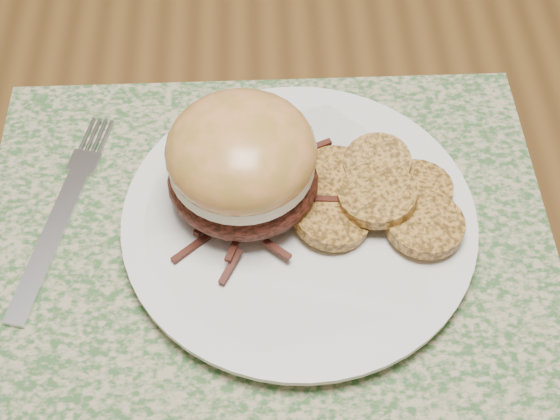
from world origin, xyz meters
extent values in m
cube|color=#573A19|center=(0.00, 0.00, 0.73)|extent=(1.50, 0.90, 0.04)
cube|color=#355D30|center=(0.17, -0.10, 0.75)|extent=(0.45, 0.33, 0.00)
cylinder|color=white|center=(0.19, -0.10, 0.76)|extent=(0.26, 0.26, 0.02)
ellipsoid|color=black|center=(0.15, -0.08, 0.79)|extent=(0.14, 0.14, 0.05)
cylinder|color=beige|center=(0.15, -0.08, 0.82)|extent=(0.13, 0.13, 0.01)
ellipsoid|color=#C17A3F|center=(0.15, -0.08, 0.83)|extent=(0.14, 0.14, 0.06)
cylinder|color=#AF7933|center=(0.22, -0.06, 0.77)|extent=(0.08, 0.08, 0.01)
cylinder|color=#AF7933|center=(0.26, -0.06, 0.78)|extent=(0.06, 0.06, 0.02)
cylinder|color=#AF7933|center=(0.28, -0.08, 0.77)|extent=(0.08, 0.08, 0.02)
cylinder|color=#AF7933|center=(0.22, -0.10, 0.78)|extent=(0.06, 0.06, 0.02)
cylinder|color=#AF7933|center=(0.25, -0.09, 0.79)|extent=(0.08, 0.08, 0.02)
cylinder|color=#AF7933|center=(0.29, -0.11, 0.78)|extent=(0.08, 0.08, 0.02)
cube|color=silver|center=(0.00, -0.11, 0.76)|extent=(0.05, 0.14, 0.00)
cube|color=silver|center=(0.02, -0.03, 0.76)|extent=(0.03, 0.03, 0.00)
camera|label=1|loc=(0.16, -0.44, 1.27)|focal=50.00mm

